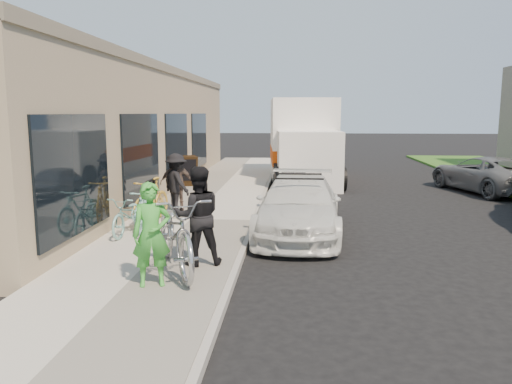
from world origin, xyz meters
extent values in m
plane|color=black|center=(0.00, 0.00, 0.00)|extent=(120.00, 120.00, 0.00)
cube|color=#B4AFA2|center=(-2.00, 3.00, 0.07)|extent=(3.00, 34.00, 0.15)
cube|color=#9A958D|center=(-0.45, 3.00, 0.07)|extent=(0.12, 34.00, 0.13)
cube|color=tan|center=(-5.25, 8.00, 2.00)|extent=(3.50, 20.00, 4.00)
cube|color=#786E5B|center=(-5.25, 8.00, 4.10)|extent=(3.60, 20.00, 0.25)
cube|color=black|center=(-3.48, 0.00, 1.60)|extent=(0.06, 3.00, 2.20)
cube|color=black|center=(-3.48, 4.00, 1.60)|extent=(0.06, 3.00, 2.20)
cube|color=black|center=(-3.48, 8.00, 1.60)|extent=(0.06, 3.00, 2.20)
cube|color=black|center=(-3.48, 12.00, 1.60)|extent=(0.06, 3.00, 2.20)
cylinder|color=black|center=(-2.99, 2.77, 0.61)|extent=(0.07, 0.07, 0.93)
cylinder|color=black|center=(-3.00, 3.39, 0.61)|extent=(0.07, 0.07, 0.93)
cylinder|color=black|center=(-3.00, 3.08, 1.08)|extent=(0.08, 0.62, 0.07)
cube|color=black|center=(-3.18, 8.34, 0.69)|extent=(0.70, 0.47, 1.07)
cube|color=black|center=(-3.31, 8.71, 0.69)|extent=(0.70, 0.47, 1.07)
cube|color=black|center=(-3.16, 8.30, 0.74)|extent=(0.55, 0.34, 0.76)
imported|color=silver|center=(0.64, 2.28, 0.65)|extent=(2.04, 4.57, 1.30)
cylinder|color=black|center=(0.64, 1.79, 1.32)|extent=(1.03, 0.04, 0.04)
cylinder|color=black|center=(0.64, 2.66, 1.32)|extent=(1.03, 0.04, 0.04)
imported|color=#96959A|center=(0.48, 6.86, 0.49)|extent=(1.23, 2.89, 0.97)
cube|color=white|center=(1.04, 9.09, 1.04)|extent=(2.34, 2.34, 2.09)
cube|color=black|center=(1.04, 9.09, 1.48)|extent=(2.03, 0.20, 0.99)
cube|color=white|center=(0.81, 12.38, 1.70)|extent=(2.83, 4.77, 3.18)
cube|color=#D5480C|center=(0.81, 12.38, 0.99)|extent=(2.86, 4.80, 0.60)
cylinder|color=black|center=(-0.02, 8.47, 0.44)|extent=(0.33, 0.90, 0.88)
cylinder|color=black|center=(2.17, 8.62, 0.44)|extent=(0.33, 0.90, 0.88)
cylinder|color=black|center=(-0.10, 9.67, 0.44)|extent=(0.33, 0.90, 0.88)
cylinder|color=black|center=(2.09, 9.82, 0.44)|extent=(0.33, 0.90, 0.88)
cylinder|color=black|center=(-0.39, 13.84, 0.44)|extent=(0.33, 0.90, 0.88)
cylinder|color=black|center=(1.80, 13.99, 0.44)|extent=(0.33, 0.90, 0.88)
imported|color=#57595C|center=(7.15, 8.96, 0.62)|extent=(3.17, 4.84, 1.24)
imported|color=#AAAAAC|center=(-1.38, -1.00, 0.79)|extent=(1.79, 2.56, 1.28)
imported|color=green|center=(-1.58, -1.73, 0.93)|extent=(0.66, 0.53, 1.57)
imported|color=black|center=(-1.09, -0.63, 1.00)|extent=(0.98, 0.86, 1.69)
imported|color=#7DBAB3|center=(-2.74, 1.62, 0.64)|extent=(0.75, 1.68, 0.98)
imported|color=#7DBAB3|center=(-2.98, 1.41, 0.57)|extent=(0.70, 1.63, 0.83)
imported|color=gold|center=(-2.86, 2.66, 0.67)|extent=(0.82, 1.79, 1.04)
imported|color=black|center=(-2.54, 3.87, 0.92)|extent=(1.11, 1.10, 1.53)
imported|color=brown|center=(-2.57, 4.01, 0.89)|extent=(0.93, 0.55, 1.48)
camera|label=1|loc=(0.53, -8.80, 2.72)|focal=35.00mm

